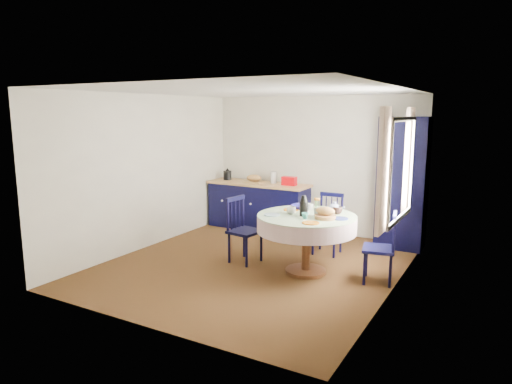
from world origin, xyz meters
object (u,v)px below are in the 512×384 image
chair_right (382,247)px  mug_a (291,210)px  cobalt_bowl (300,207)px  pantry_cabinet (403,183)px  mug_d (310,207)px  dining_table (307,224)px  kitchen_counter (258,205)px  chair_left (243,229)px  mug_b (305,216)px  chair_far (328,223)px  mug_c (338,210)px

chair_right → mug_a: size_ratio=7.29×
mug_a → cobalt_bowl: size_ratio=0.51×
pantry_cabinet → cobalt_bowl: size_ratio=8.49×
mug_a → mug_d: 0.41m
dining_table → mug_a: dining_table is taller
chair_right → kitchen_counter: bearing=-132.7°
chair_left → mug_d: 1.05m
mug_d → pantry_cabinet: bearing=58.5°
kitchen_counter → chair_right: size_ratio=2.12×
chair_left → mug_b: chair_left is taller
chair_left → chair_far: size_ratio=1.02×
chair_far → cobalt_bowl: (-0.18, -0.69, 0.37)m
chair_far → cobalt_bowl: 0.81m
mug_c → mug_d: bearing=168.5°
mug_c → mug_d: 0.45m
chair_far → pantry_cabinet: bearing=43.7°
chair_right → mug_c: (-0.66, 0.12, 0.40)m
pantry_cabinet → dining_table: bearing=-115.0°
kitchen_counter → chair_right: kitchen_counter is taller
dining_table → mug_a: 0.29m
chair_left → mug_b: (1.09, -0.22, 0.37)m
mug_c → mug_d: mug_c is taller
mug_d → chair_left: bearing=-158.3°
pantry_cabinet → cobalt_bowl: pantry_cabinet is taller
dining_table → mug_a: size_ratio=10.52×
kitchen_counter → mug_a: size_ratio=15.42×
dining_table → chair_far: dining_table is taller
chair_right → cobalt_bowl: (-1.24, 0.17, 0.38)m
chair_left → mug_a: size_ratio=7.54×
mug_b → mug_d: 0.61m
chair_far → dining_table: bearing=-87.3°
dining_table → chair_far: bearing=93.8°
mug_a → mug_d: bearing=73.1°
cobalt_bowl → mug_b: bearing=-60.0°
pantry_cabinet → chair_right: (0.14, -1.78, -0.59)m
pantry_cabinet → cobalt_bowl: bearing=-125.5°
chair_right → dining_table: bearing=-93.0°
chair_far → mug_c: (0.40, -0.74, 0.39)m
dining_table → chair_right: size_ratio=1.44×
chair_left → mug_d: size_ratio=10.39×
chair_right → mug_a: bearing=-93.2°
mug_c → chair_right: bearing=-10.1°
chair_left → chair_far: bearing=-35.0°
kitchen_counter → mug_a: (1.56, -1.86, 0.42)m
chair_far → mug_a: chair_far is taller
mug_d → chair_far: bearing=86.3°
kitchen_counter → dining_table: 2.56m
chair_left → kitchen_counter: bearing=30.8°
mug_a → chair_far: bearing=81.3°
kitchen_counter → chair_left: kitchen_counter is taller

